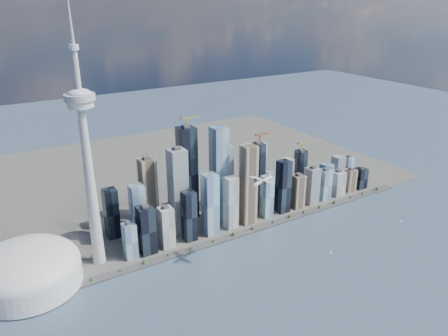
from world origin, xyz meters
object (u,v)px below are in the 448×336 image
dome_stadium (27,269)px  airplane (263,181)px  sailboat_west (331,252)px  sailboat_east (401,220)px  needle_tower (87,158)px

dome_stadium → airplane: (436.56, -159.28, 144.46)m
dome_stadium → airplane: bearing=-20.0°
airplane → sailboat_west: 241.45m
sailboat_east → dome_stadium: bearing=151.5°
needle_tower → dome_stadium: bearing=-175.9°
dome_stadium → sailboat_east: (837.70, -208.07, -36.14)m
dome_stadium → sailboat_west: bearing=-20.8°
needle_tower → sailboat_east: needle_tower is taller
needle_tower → airplane: 345.40m
needle_tower → dome_stadium: size_ratio=2.75×
needle_tower → sailboat_east: size_ratio=53.62×
needle_tower → sailboat_west: needle_tower is taller
airplane → sailboat_west: (147.25, -62.53, -180.85)m
dome_stadium → sailboat_west: size_ratio=21.05×
needle_tower → sailboat_west: (443.81, -231.81, -232.79)m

